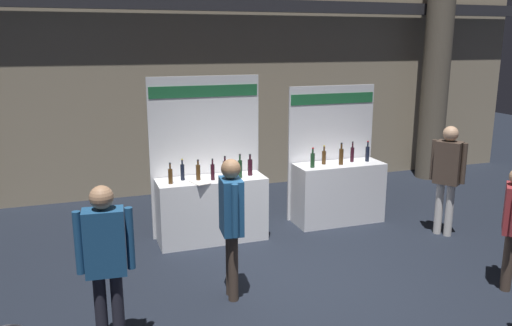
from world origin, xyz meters
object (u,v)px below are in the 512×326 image
Objects in this scene: visitor_2 at (447,170)px; visitor_3 at (106,254)px; exhibitor_booth_0 at (211,201)px; visitor_4 at (231,216)px; exhibitor_booth_1 at (337,187)px.

visitor_2 is 1.02× the size of visitor_3.
exhibitor_booth_0 is 1.46× the size of visitor_4.
exhibitor_booth_0 is 2.29m from exhibitor_booth_1.
visitor_3 is (-4.02, -2.75, 0.44)m from exhibitor_booth_1.
exhibitor_booth_1 is 1.83m from visitor_2.
visitor_4 is at bearing -110.50° from visitor_2.
exhibitor_booth_1 is at bearing -140.90° from visitor_3.
exhibitor_booth_0 is 1.46× the size of visitor_3.
visitor_3 is 1.00× the size of visitor_4.
visitor_2 is at bearing -16.22° from exhibitor_booth_0.
visitor_4 is (-3.87, -0.91, -0.03)m from visitor_2.
exhibitor_booth_0 is 3.80m from visitor_2.
exhibitor_booth_1 is at bearing -44.93° from visitor_4.
exhibitor_booth_1 is 1.31× the size of visitor_2.
visitor_3 is at bearing -123.23° from exhibitor_booth_0.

